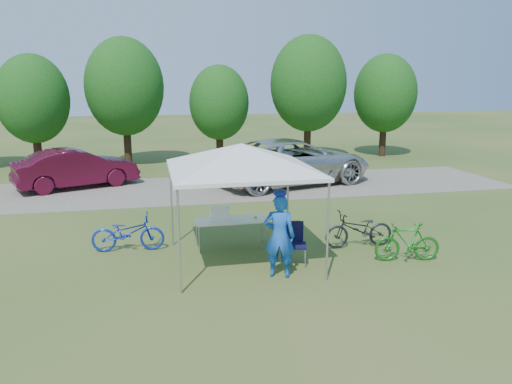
{
  "coord_description": "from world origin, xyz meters",
  "views": [
    {
      "loc": [
        -1.97,
        -10.69,
        4.08
      ],
      "look_at": [
        0.76,
        2.0,
        1.16
      ],
      "focal_mm": 35.0,
      "sensor_mm": 36.0,
      "label": 1
    }
  ],
  "objects_px": {
    "folding_chair": "(294,239)",
    "cooler": "(219,213)",
    "bike_dark": "(359,229)",
    "bike_blue": "(128,233)",
    "cyclist": "(280,236)",
    "minivan": "(292,161)",
    "folding_table": "(231,221)",
    "bike_green": "(407,242)",
    "sedan": "(76,168)"
  },
  "relations": [
    {
      "from": "cooler",
      "to": "bike_blue",
      "type": "distance_m",
      "value": 2.27
    },
    {
      "from": "cooler",
      "to": "bike_green",
      "type": "bearing_deg",
      "value": -23.69
    },
    {
      "from": "cyclist",
      "to": "minivan",
      "type": "height_order",
      "value": "minivan"
    },
    {
      "from": "folding_chair",
      "to": "folding_table",
      "type": "bearing_deg",
      "value": 146.97
    },
    {
      "from": "bike_blue",
      "to": "minivan",
      "type": "xyz_separation_m",
      "value": [
        6.15,
        6.92,
        0.46
      ]
    },
    {
      "from": "sedan",
      "to": "cyclist",
      "type": "bearing_deg",
      "value": -175.26
    },
    {
      "from": "bike_dark",
      "to": "folding_chair",
      "type": "bearing_deg",
      "value": -68.9
    },
    {
      "from": "minivan",
      "to": "sedan",
      "type": "bearing_deg",
      "value": 67.44
    },
    {
      "from": "bike_dark",
      "to": "sedan",
      "type": "height_order",
      "value": "sedan"
    },
    {
      "from": "bike_blue",
      "to": "bike_dark",
      "type": "xyz_separation_m",
      "value": [
        5.61,
        -0.94,
        0.0
      ]
    },
    {
      "from": "cyclist",
      "to": "cooler",
      "type": "bearing_deg",
      "value": -45.93
    },
    {
      "from": "folding_chair",
      "to": "sedan",
      "type": "relative_size",
      "value": 0.21
    },
    {
      "from": "cooler",
      "to": "bike_dark",
      "type": "distance_m",
      "value": 3.49
    },
    {
      "from": "cyclist",
      "to": "sedan",
      "type": "xyz_separation_m",
      "value": [
        -5.37,
        10.29,
        -0.12
      ]
    },
    {
      "from": "minivan",
      "to": "bike_green",
      "type": "bearing_deg",
      "value": 165.28
    },
    {
      "from": "folding_chair",
      "to": "cooler",
      "type": "xyz_separation_m",
      "value": [
        -1.51,
        1.36,
        0.33
      ]
    },
    {
      "from": "folding_table",
      "to": "minivan",
      "type": "xyz_separation_m",
      "value": [
        3.64,
        7.21,
        0.24
      ]
    },
    {
      "from": "folding_chair",
      "to": "minivan",
      "type": "relative_size",
      "value": 0.15
    },
    {
      "from": "folding_table",
      "to": "sedan",
      "type": "xyz_separation_m",
      "value": [
        -4.69,
        8.22,
        0.09
      ]
    },
    {
      "from": "bike_green",
      "to": "sedan",
      "type": "distance_m",
      "value": 13.12
    },
    {
      "from": "folding_chair",
      "to": "bike_green",
      "type": "relative_size",
      "value": 0.63
    },
    {
      "from": "folding_table",
      "to": "cooler",
      "type": "relative_size",
      "value": 3.8
    },
    {
      "from": "cooler",
      "to": "bike_blue",
      "type": "height_order",
      "value": "cooler"
    },
    {
      "from": "minivan",
      "to": "sedan",
      "type": "height_order",
      "value": "minivan"
    },
    {
      "from": "bike_green",
      "to": "bike_dark",
      "type": "bearing_deg",
      "value": -139.5
    },
    {
      "from": "cyclist",
      "to": "bike_blue",
      "type": "height_order",
      "value": "cyclist"
    },
    {
      "from": "bike_green",
      "to": "minivan",
      "type": "xyz_separation_m",
      "value": [
        -0.14,
        9.0,
        0.47
      ]
    },
    {
      "from": "folding_chair",
      "to": "cooler",
      "type": "distance_m",
      "value": 2.06
    },
    {
      "from": "bike_green",
      "to": "cooler",
      "type": "bearing_deg",
      "value": -103.97
    },
    {
      "from": "bike_green",
      "to": "cyclist",
      "type": "bearing_deg",
      "value": -75.22
    },
    {
      "from": "cyclist",
      "to": "bike_green",
      "type": "bearing_deg",
      "value": -156.2
    },
    {
      "from": "cyclist",
      "to": "bike_dark",
      "type": "bearing_deg",
      "value": -130.96
    },
    {
      "from": "folding_table",
      "to": "cyclist",
      "type": "relative_size",
      "value": 0.99
    },
    {
      "from": "cyclist",
      "to": "bike_green",
      "type": "xyz_separation_m",
      "value": [
        3.11,
        0.27,
        -0.44
      ]
    },
    {
      "from": "folding_chair",
      "to": "bike_dark",
      "type": "bearing_deg",
      "value": 36.13
    },
    {
      "from": "folding_table",
      "to": "folding_chair",
      "type": "distance_m",
      "value": 1.83
    },
    {
      "from": "cooler",
      "to": "bike_dark",
      "type": "bearing_deg",
      "value": -10.8
    },
    {
      "from": "minivan",
      "to": "sedan",
      "type": "relative_size",
      "value": 1.43
    },
    {
      "from": "folding_table",
      "to": "bike_green",
      "type": "xyz_separation_m",
      "value": [
        3.79,
        -1.79,
        -0.23
      ]
    },
    {
      "from": "folding_chair",
      "to": "bike_blue",
      "type": "xyz_separation_m",
      "value": [
        -3.71,
        1.65,
        -0.11
      ]
    },
    {
      "from": "folding_table",
      "to": "bike_dark",
      "type": "bearing_deg",
      "value": -11.81
    },
    {
      "from": "folding_table",
      "to": "bike_dark",
      "type": "height_order",
      "value": "bike_dark"
    },
    {
      "from": "cyclist",
      "to": "bike_blue",
      "type": "distance_m",
      "value": 3.98
    },
    {
      "from": "folding_chair",
      "to": "sedan",
      "type": "distance_m",
      "value": 11.26
    },
    {
      "from": "folding_table",
      "to": "folding_chair",
      "type": "height_order",
      "value": "folding_chair"
    },
    {
      "from": "folding_chair",
      "to": "bike_dark",
      "type": "height_order",
      "value": "folding_chair"
    },
    {
      "from": "folding_chair",
      "to": "bike_green",
      "type": "xyz_separation_m",
      "value": [
        2.58,
        -0.43,
        -0.11
      ]
    },
    {
      "from": "bike_dark",
      "to": "folding_table",
      "type": "bearing_deg",
      "value": -101.39
    },
    {
      "from": "cyclist",
      "to": "folding_chair",
      "type": "bearing_deg",
      "value": -108.3
    },
    {
      "from": "cyclist",
      "to": "bike_blue",
      "type": "relative_size",
      "value": 1.03
    }
  ]
}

